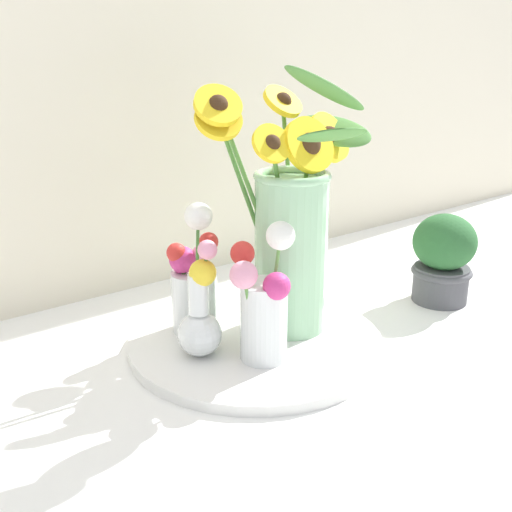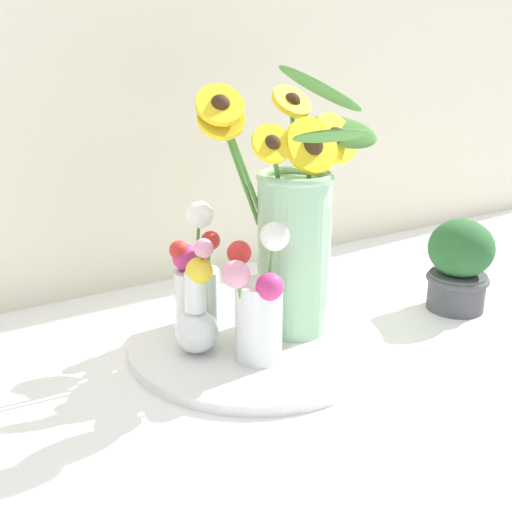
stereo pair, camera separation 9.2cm
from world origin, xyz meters
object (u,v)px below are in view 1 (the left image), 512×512
vase_bulb_right (200,300)px  serving_tray (256,341)px  vase_small_back (193,290)px  mason_jar_sunflowers (292,229)px  vase_small_center (263,305)px  potted_plant (443,257)px

vase_bulb_right → serving_tray: bearing=-7.5°
serving_tray → vase_small_back: size_ratio=2.40×
mason_jar_sunflowers → vase_small_center: (-0.11, -0.06, -0.08)m
serving_tray → vase_small_back: (-0.06, 0.08, 0.08)m
serving_tray → vase_small_center: (-0.04, -0.06, 0.10)m
vase_small_center → vase_small_back: bearing=100.3°
vase_small_back → potted_plant: size_ratio=0.99×
serving_tray → vase_small_center: vase_small_center is taller
mason_jar_sunflowers → vase_small_back: mason_jar_sunflowers is taller
potted_plant → serving_tray: bearing=170.3°
mason_jar_sunflowers → serving_tray: bearing=178.0°
potted_plant → vase_bulb_right: bearing=170.7°
serving_tray → potted_plant: 0.41m
vase_small_back → potted_plant: (0.46, -0.15, 0.00)m
vase_bulb_right → vase_small_back: vase_bulb_right is taller
vase_small_center → potted_plant: bearing=-0.4°
mason_jar_sunflowers → vase_small_center: size_ratio=2.00×
vase_bulb_right → vase_small_back: 0.08m
serving_tray → vase_small_back: bearing=128.0°
serving_tray → potted_plant: bearing=-9.7°
mason_jar_sunflowers → potted_plant: bearing=-11.4°
mason_jar_sunflowers → vase_small_back: bearing=147.7°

